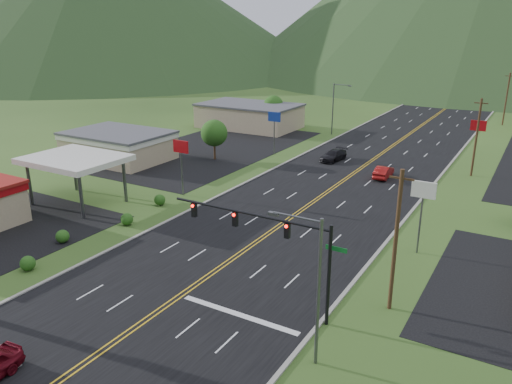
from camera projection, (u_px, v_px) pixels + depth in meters
The scene contains 17 objects.
traffic_signal at pixel (273, 237), 32.89m from camera, with size 13.10×0.43×7.00m.
streetlight_east at pixel (314, 282), 27.42m from camera, with size 3.28×0.25×9.00m.
streetlight_west at pixel (335, 105), 87.44m from camera, with size 3.28×0.25×9.00m.
gas_canopy at pixel (75, 160), 53.25m from camera, with size 10.00×8.00×5.30m.
building_west_mid at pixel (118, 144), 71.96m from camera, with size 14.40×10.40×4.10m.
building_west_far at pixel (249, 116), 94.57m from camera, with size 18.40×11.40×4.50m.
pole_sign_west_a at pixel (181, 152), 55.89m from camera, with size 2.00×0.18×6.40m.
pole_sign_west_b at pixel (274, 121), 73.88m from camera, with size 2.00×0.18×6.40m.
pole_sign_east_a at pixel (423, 197), 41.30m from camera, with size 2.00×0.18×6.40m.
pole_sign_east_b at pixel (478, 130), 67.46m from camera, with size 2.00×0.18×6.40m.
tree_west_a at pixel (214, 133), 71.41m from camera, with size 3.84×3.84×5.82m.
tree_west_b at pixel (273, 105), 95.88m from camera, with size 3.84×3.84×5.82m.
utility_pole_a at pixel (396, 240), 32.86m from camera, with size 1.60×0.28×10.00m.
utility_pole_b at pixel (476, 137), 63.11m from camera, with size 1.60×0.28×10.00m.
utility_pole_c at pixel (506, 99), 95.82m from camera, with size 1.60×0.28×10.00m.
car_dark_mid at pixel (334, 156), 71.65m from camera, with size 2.10×5.17×1.50m, color black.
car_red_far at pixel (384, 172), 63.59m from camera, with size 1.62×4.64×1.53m, color maroon.
Camera 1 is at (20.80, -12.66, 18.61)m, focal length 35.00 mm.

